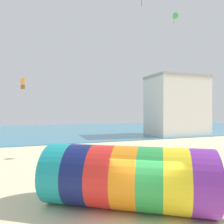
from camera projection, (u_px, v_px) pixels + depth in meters
The scene contains 6 objects.
ground_plane at pixel (142, 219), 9.16m from camera, with size 120.00×120.00×0.00m, color beige.
sea at pixel (54, 131), 48.06m from camera, with size 120.00×40.00×0.10m, color teal.
giant_inflatable_tube at pixel (127, 177), 10.16m from camera, with size 8.07×6.58×2.88m.
kite_green_delta at pixel (174, 16), 23.51m from camera, with size 1.04×0.96×1.31m.
kite_orange_box at pixel (23, 84), 16.78m from camera, with size 0.33×0.33×0.88m.
promenade_building at pixel (177, 106), 40.05m from camera, with size 10.26×6.93×10.84m.
Camera 1 is at (-4.28, -8.16, 4.56)m, focal length 35.00 mm.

